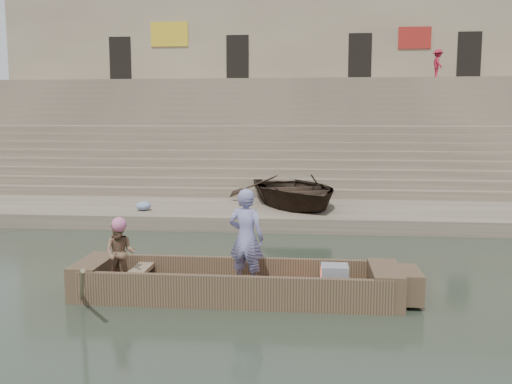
# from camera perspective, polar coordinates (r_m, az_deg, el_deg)

# --- Properties ---
(ground) EXTENTS (120.00, 120.00, 0.00)m
(ground) POSITION_cam_1_polar(r_m,az_deg,el_deg) (9.74, -8.91, -11.12)
(ground) COLOR #283225
(ground) RESTS_ON ground
(lower_landing) EXTENTS (32.00, 4.00, 0.40)m
(lower_landing) POSITION_cam_1_polar(r_m,az_deg,el_deg) (17.34, -2.25, -2.16)
(lower_landing) COLOR gray
(lower_landing) RESTS_ON ground
(mid_landing) EXTENTS (32.00, 3.00, 2.80)m
(mid_landing) POSITION_cam_1_polar(r_m,az_deg,el_deg) (24.60, 0.16, 3.49)
(mid_landing) COLOR gray
(mid_landing) RESTS_ON ground
(upper_landing) EXTENTS (32.00, 3.00, 5.20)m
(upper_landing) POSITION_cam_1_polar(r_m,az_deg,el_deg) (31.52, 1.41, 6.53)
(upper_landing) COLOR gray
(upper_landing) RESTS_ON ground
(ghat_steps) EXTENTS (32.00, 11.00, 5.20)m
(ghat_steps) POSITION_cam_1_polar(r_m,az_deg,el_deg) (26.26, 0.52, 4.61)
(ghat_steps) COLOR gray
(ghat_steps) RESTS_ON ground
(building_wall) EXTENTS (32.00, 5.07, 11.20)m
(building_wall) POSITION_cam_1_polar(r_m,az_deg,el_deg) (35.60, 1.92, 11.47)
(building_wall) COLOR tan
(building_wall) RESTS_ON ground
(main_rowboat) EXTENTS (5.00, 1.30, 0.22)m
(main_rowboat) POSITION_cam_1_polar(r_m,az_deg,el_deg) (9.91, -2.05, -10.04)
(main_rowboat) COLOR brown
(main_rowboat) RESTS_ON ground
(rowboat_trim) EXTENTS (6.04, 2.63, 1.79)m
(rowboat_trim) POSITION_cam_1_polar(r_m,az_deg,el_deg) (9.82, -0.86, -9.01)
(rowboat_trim) COLOR brown
(rowboat_trim) RESTS_ON ground
(standing_man) EXTENTS (0.71, 0.56, 1.71)m
(standing_man) POSITION_cam_1_polar(r_m,az_deg,el_deg) (9.56, -1.00, -4.71)
(standing_man) COLOR navy
(standing_man) RESTS_ON main_rowboat
(rowing_man) EXTENTS (0.55, 0.44, 1.12)m
(rowing_man) POSITION_cam_1_polar(r_m,az_deg,el_deg) (10.04, -13.66, -6.05)
(rowing_man) COLOR #267449
(rowing_man) RESTS_ON main_rowboat
(television) EXTENTS (0.46, 0.42, 0.40)m
(television) POSITION_cam_1_polar(r_m,az_deg,el_deg) (9.75, 7.91, -8.51)
(television) COLOR gray
(television) RESTS_ON main_rowboat
(beached_rowboat) EXTENTS (4.88, 5.64, 0.98)m
(beached_rowboat) POSITION_cam_1_polar(r_m,az_deg,el_deg) (17.53, 3.82, 0.21)
(beached_rowboat) COLOR #2D2116
(beached_rowboat) RESTS_ON lower_landing
(pedestrian) EXTENTS (0.65, 1.03, 1.52)m
(pedestrian) POSITION_cam_1_polar(r_m,az_deg,el_deg) (31.65, 17.99, 12.28)
(pedestrian) COLOR maroon
(pedestrian) RESTS_ON upper_landing
(cloth_bundles) EXTENTS (19.30, 2.07, 0.26)m
(cloth_bundles) POSITION_cam_1_polar(r_m,az_deg,el_deg) (17.52, -6.51, -1.01)
(cloth_bundles) COLOR #3F5999
(cloth_bundles) RESTS_ON lower_landing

